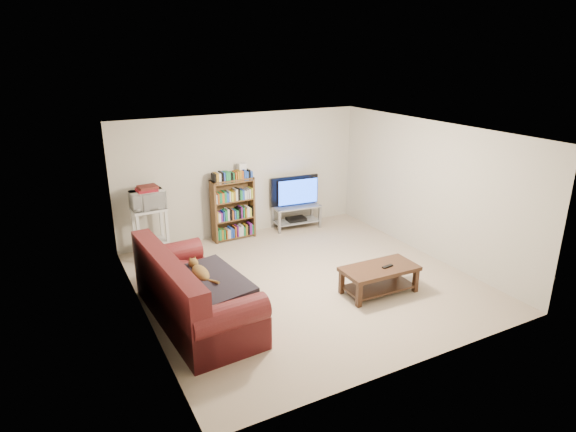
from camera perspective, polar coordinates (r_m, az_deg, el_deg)
floor at (r=7.83m, az=2.03°, el=-7.67°), size 5.00×5.00×0.00m
ceiling at (r=7.08m, az=2.26°, el=9.95°), size 5.00×5.00×0.00m
wall_back at (r=9.53m, az=-5.39°, el=4.87°), size 5.00×0.00×5.00m
wall_front at (r=5.50m, az=15.29°, el=-6.58°), size 5.00×0.00×5.00m
wall_left at (r=6.56m, az=-17.18°, el=-2.54°), size 0.00×5.00×5.00m
wall_right at (r=8.84m, az=16.36°, el=3.04°), size 0.00×5.00×5.00m
sofa at (r=6.74m, az=-11.54°, el=-9.44°), size 1.18×2.43×1.01m
blanket at (r=6.56m, az=-9.58°, el=-7.86°), size 1.08×1.31×0.20m
cat at (r=6.71m, az=-10.32°, el=-6.68°), size 0.30×0.66×0.19m
coffee_table at (r=7.48m, az=10.75°, el=-6.86°), size 1.18×0.61×0.42m
remote at (r=7.44m, az=11.72°, el=-5.87°), size 0.20×0.08×0.02m
tv_stand at (r=9.98m, az=0.99°, el=0.39°), size 1.00×0.52×0.49m
television at (r=9.84m, az=1.01°, el=2.91°), size 1.05×0.22×0.60m
dvd_player at (r=10.02m, az=0.99°, el=-0.36°), size 0.41×0.30×0.06m
bookshelf at (r=9.37m, az=-6.53°, el=0.94°), size 0.85×0.29×1.21m
shelf_clutter at (r=9.23m, az=-6.17°, el=5.15°), size 0.62×0.21×0.28m
microwave_stand at (r=8.81m, az=-16.01°, el=-1.17°), size 0.59×0.44×0.92m
microwave at (r=8.66m, az=-16.30°, el=1.86°), size 0.58×0.41×0.31m
game_boxes at (r=8.61m, az=-16.41°, el=3.01°), size 0.35×0.31×0.05m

